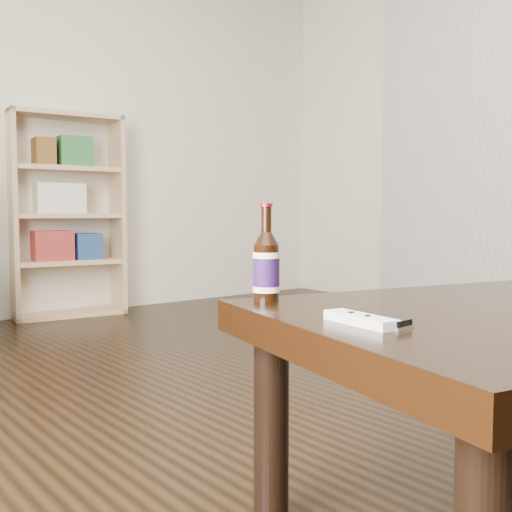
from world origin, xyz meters
TOP-DOWN VIEW (x-y plane):
  - floor at (0.00, 0.00)m, footprint 5.00×6.00m
  - wall_back at (0.00, 3.01)m, footprint 5.00×0.02m
  - chimney_breast at (2.35, 1.20)m, footprint 0.30×1.20m
  - bookshelf at (0.15, 2.95)m, footprint 0.79×0.44m
  - beer_bottle at (-0.60, -0.13)m, footprint 0.08×0.08m
  - phone at (-0.63, -0.49)m, footprint 0.05×0.10m
  - remote at (-0.65, -0.45)m, footprint 0.06×0.16m

SIDE VIEW (x-z plane):
  - floor at x=0.00m, z-range -0.01..0.00m
  - phone at x=-0.63m, z-range 0.51..0.53m
  - remote at x=-0.65m, z-range 0.51..0.53m
  - beer_bottle at x=-0.60m, z-range 0.48..0.70m
  - bookshelf at x=0.15m, z-range 0.03..1.43m
  - wall_back at x=0.00m, z-range 0.00..2.70m
  - chimney_breast at x=2.35m, z-range 0.00..2.70m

